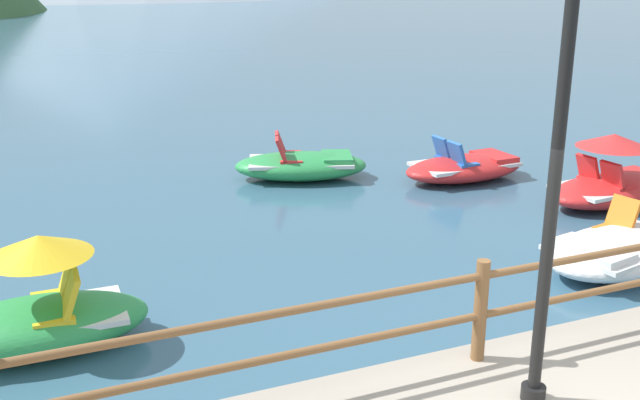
{
  "coord_description": "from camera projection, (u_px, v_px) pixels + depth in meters",
  "views": [
    {
      "loc": [
        -3.56,
        -3.32,
        3.75
      ],
      "look_at": [
        -0.09,
        5.0,
        0.9
      ],
      "focal_mm": 41.24,
      "sensor_mm": 36.0,
      "label": 1
    }
  ],
  "objects": [
    {
      "name": "ground_plane",
      "position": [
        79.0,
        39.0,
        40.56
      ],
      "size": [
        200.0,
        200.0,
        0.0
      ],
      "primitive_type": "plane",
      "color": "#38607A"
    },
    {
      "name": "pedal_boat_7",
      "position": [
        614.0,
        182.0,
        12.13
      ],
      "size": [
        2.68,
        1.49,
        1.2
      ],
      "color": "red",
      "rests_on": "ground"
    },
    {
      "name": "pedal_boat_6",
      "position": [
        465.0,
        167.0,
        13.57
      ],
      "size": [
        2.47,
        1.31,
        0.81
      ],
      "color": "red",
      "rests_on": "ground"
    },
    {
      "name": "dock_railing",
      "position": [
        481.0,
        300.0,
        6.43
      ],
      "size": [
        23.92,
        0.12,
        0.95
      ],
      "color": "brown",
      "rests_on": "promenade_dock"
    },
    {
      "name": "pedal_boat_0",
      "position": [
        621.0,
        250.0,
        9.54
      ],
      "size": [
        2.69,
        1.85,
        0.83
      ],
      "color": "white",
      "rests_on": "ground"
    },
    {
      "name": "pedal_boat_4",
      "position": [
        302.0,
        165.0,
        13.61
      ],
      "size": [
        2.7,
        1.93,
        0.84
      ],
      "color": "green",
      "rests_on": "ground"
    },
    {
      "name": "lamp_post",
      "position": [
        564.0,
        90.0,
        5.22
      ],
      "size": [
        0.28,
        0.28,
        4.2
      ],
      "color": "black",
      "rests_on": "promenade_dock"
    },
    {
      "name": "pedal_boat_3",
      "position": [
        36.0,
        314.0,
        7.45
      ],
      "size": [
        2.26,
        1.12,
        1.24
      ],
      "color": "green",
      "rests_on": "ground"
    }
  ]
}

